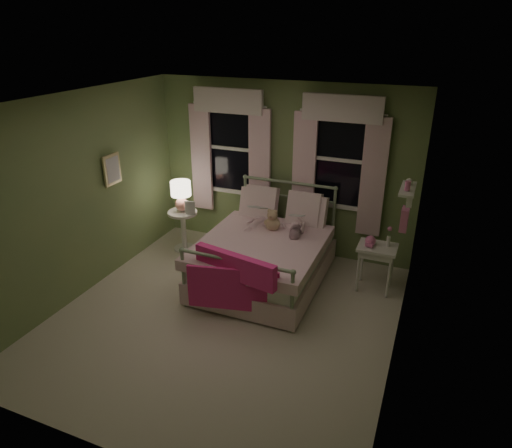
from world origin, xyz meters
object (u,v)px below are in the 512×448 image
at_px(table_lamp, 181,193).
at_px(teddy_bear, 273,221).
at_px(nightstand_left, 183,225).
at_px(nightstand_right, 377,253).
at_px(bed, 266,255).
at_px(child_right, 296,208).
at_px(child_left, 258,204).

bearing_deg(table_lamp, teddy_bear, -4.71).
height_order(nightstand_left, nightstand_right, same).
xyz_separation_m(bed, nightstand_left, (-1.54, 0.39, 0.03)).
distance_m(child_right, teddy_bear, 0.37).
bearing_deg(child_right, bed, 43.44).
height_order(child_right, teddy_bear, child_right).
distance_m(teddy_bear, nightstand_right, 1.47).
xyz_separation_m(bed, table_lamp, (-1.54, 0.39, 0.57)).
bearing_deg(table_lamp, bed, -14.22).
xyz_separation_m(teddy_bear, nightstand_left, (-1.54, 0.13, -0.37)).
distance_m(child_left, teddy_bear, 0.36).
height_order(child_left, nightstand_left, child_left).
distance_m(nightstand_left, table_lamp, 0.54).
distance_m(bed, child_left, 0.76).
bearing_deg(child_right, nightstand_left, -11.96).
relative_size(child_right, teddy_bear, 2.46).
relative_size(table_lamp, nightstand_right, 0.74).
relative_size(nightstand_left, table_lamp, 1.37).
height_order(child_left, table_lamp, child_left).
bearing_deg(child_right, table_lamp, -11.96).
bearing_deg(nightstand_right, teddy_bear, -177.60).
relative_size(child_right, table_lamp, 1.68).
xyz_separation_m(teddy_bear, table_lamp, (-1.54, 0.13, 0.16)).
xyz_separation_m(nightstand_left, table_lamp, (0.00, 0.00, 0.54)).
xyz_separation_m(teddy_bear, nightstand_right, (1.45, 0.06, -0.24)).
relative_size(child_left, nightstand_left, 1.16).
bearing_deg(table_lamp, child_right, 1.00).
xyz_separation_m(child_left, teddy_bear, (0.28, -0.16, -0.16)).
distance_m(bed, teddy_bear, 0.49).
relative_size(teddy_bear, nightstand_left, 0.50).
relative_size(child_right, nightstand_left, 1.23).
relative_size(bed, teddy_bear, 6.26).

